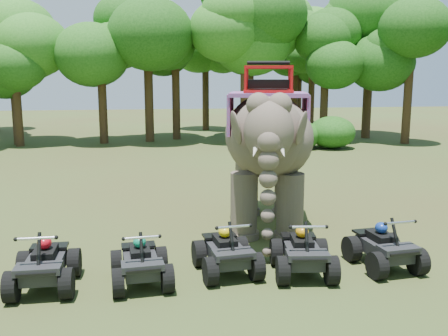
{
  "coord_description": "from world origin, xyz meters",
  "views": [
    {
      "loc": [
        -1.94,
        -11.49,
        4.27
      ],
      "look_at": [
        0.0,
        1.2,
        1.9
      ],
      "focal_mm": 40.0,
      "sensor_mm": 36.0,
      "label": 1
    }
  ],
  "objects_px": {
    "atv_0": "(44,258)",
    "atv_3": "(303,246)",
    "elephant": "(267,146)",
    "atv_1": "(141,256)",
    "atv_4": "(384,241)",
    "atv_2": "(227,245)"
  },
  "relations": [
    {
      "from": "atv_1",
      "to": "atv_3",
      "type": "height_order",
      "value": "atv_3"
    },
    {
      "from": "atv_0",
      "to": "atv_2",
      "type": "height_order",
      "value": "atv_0"
    },
    {
      "from": "elephant",
      "to": "atv_0",
      "type": "height_order",
      "value": "elephant"
    },
    {
      "from": "atv_4",
      "to": "elephant",
      "type": "bearing_deg",
      "value": 111.66
    },
    {
      "from": "atv_1",
      "to": "atv_3",
      "type": "xyz_separation_m",
      "value": [
        3.48,
        0.01,
        0.03
      ]
    },
    {
      "from": "atv_0",
      "to": "atv_3",
      "type": "xyz_separation_m",
      "value": [
        5.42,
        -0.08,
        -0.0
      ]
    },
    {
      "from": "atv_2",
      "to": "atv_3",
      "type": "relative_size",
      "value": 0.98
    },
    {
      "from": "elephant",
      "to": "atv_0",
      "type": "bearing_deg",
      "value": -133.84
    },
    {
      "from": "elephant",
      "to": "atv_3",
      "type": "height_order",
      "value": "elephant"
    },
    {
      "from": "atv_0",
      "to": "atv_3",
      "type": "relative_size",
      "value": 1.0
    },
    {
      "from": "elephant",
      "to": "atv_2",
      "type": "relative_size",
      "value": 3.27
    },
    {
      "from": "atv_3",
      "to": "atv_0",
      "type": "bearing_deg",
      "value": -173.28
    },
    {
      "from": "atv_4",
      "to": "atv_0",
      "type": "bearing_deg",
      "value": 174.11
    },
    {
      "from": "elephant",
      "to": "atv_2",
      "type": "xyz_separation_m",
      "value": [
        -1.69,
        -3.33,
        -1.7
      ]
    },
    {
      "from": "atv_0",
      "to": "atv_1",
      "type": "distance_m",
      "value": 1.94
    },
    {
      "from": "atv_3",
      "to": "atv_4",
      "type": "distance_m",
      "value": 1.93
    },
    {
      "from": "atv_1",
      "to": "atv_4",
      "type": "distance_m",
      "value": 5.41
    },
    {
      "from": "atv_0",
      "to": "atv_4",
      "type": "relative_size",
      "value": 1.03
    },
    {
      "from": "elephant",
      "to": "atv_3",
      "type": "relative_size",
      "value": 3.21
    },
    {
      "from": "atv_1",
      "to": "atv_4",
      "type": "height_order",
      "value": "atv_4"
    },
    {
      "from": "atv_2",
      "to": "atv_4",
      "type": "distance_m",
      "value": 3.56
    },
    {
      "from": "elephant",
      "to": "atv_4",
      "type": "distance_m",
      "value": 4.37
    }
  ]
}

